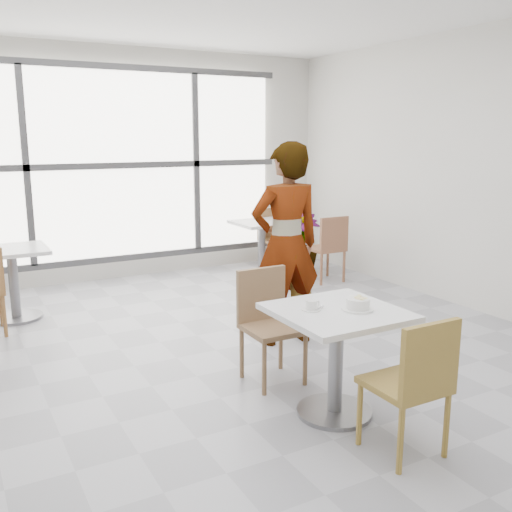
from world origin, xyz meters
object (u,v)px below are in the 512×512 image
chair_far (268,317)px  bg_table_right (262,241)px  bg_table_left (13,273)px  main_table (336,342)px  bg_chair_right_far (274,235)px  bg_chair_right_near (329,244)px  plant_right (302,242)px  chair_near (415,379)px  oatmeal_bowl (358,304)px  person (286,245)px  coffee_cup (312,306)px

chair_far → bg_table_right: bearing=61.4°
bg_table_left → bg_table_right: 3.18m
main_table → bg_chair_right_far: bearing=64.9°
main_table → bg_chair_right_near: size_ratio=0.92×
chair_far → bg_table_left: size_ratio=1.16×
main_table → plant_right: plant_right is taller
main_table → chair_near: (0.07, -0.66, -0.02)m
bg_table_right → chair_far: bearing=-118.6°
oatmeal_bowl → person: person is taller
chair_far → oatmeal_bowl: 0.89m
coffee_cup → plant_right: bearing=57.4°
coffee_cup → person: 1.43m
bg_table_left → bg_chair_right_far: bg_chair_right_far is taller
bg_chair_right_near → plant_right: bg_chair_right_near is taller
main_table → person: bearing=72.1°
chair_far → person: bearing=48.7°
coffee_cup → bg_table_right: size_ratio=0.21×
bg_table_left → bg_table_right: size_ratio=1.00×
bg_chair_right_far → bg_table_left: bearing=-169.6°
chair_far → bg_chair_right_near: size_ratio=1.00×
chair_far → plant_right: bearing=52.4°
main_table → bg_chair_right_near: bearing=54.8°
person → bg_table_right: 2.57m
main_table → coffee_cup: bearing=154.5°
bg_chair_right_near → bg_table_left: bearing=-5.0°
oatmeal_bowl → bg_table_right: bearing=69.8°
person → bg_chair_right_near: (1.65, 1.60, -0.42)m
chair_near → bg_chair_right_near: bearing=-119.1°
oatmeal_bowl → plant_right: 4.21m
bg_table_left → bg_table_right: same height
coffee_cup → bg_chair_right_near: bg_chair_right_near is taller
oatmeal_bowl → plant_right: bearing=61.6°
chair_near → plant_right: size_ratio=1.02×
coffee_cup → bg_chair_right_far: 4.36m
chair_far → plant_right: 3.63m
chair_near → coffee_cup: bearing=-72.7°
chair_far → bg_table_left: bearing=121.6°
main_table → bg_table_left: bearing=116.9°
plant_right → bg_chair_right_near: bearing=-91.7°
bg_table_right → main_table: bearing=-112.1°
chair_near → person: bearing=-100.3°
chair_near → oatmeal_bowl: chair_near is taller
bg_chair_right_far → plant_right: (0.26, -0.32, -0.07)m
bg_table_left → bg_chair_right_near: size_ratio=0.86×
chair_near → chair_far: (-0.18, 1.40, 0.00)m
person → bg_chair_right_near: size_ratio=2.11×
bg_table_left → plant_right: size_ratio=0.88×
coffee_cup → bg_chair_right_near: 3.67m
coffee_cup → person: bearing=65.2°
bg_chair_right_near → plant_right: size_ratio=1.02×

